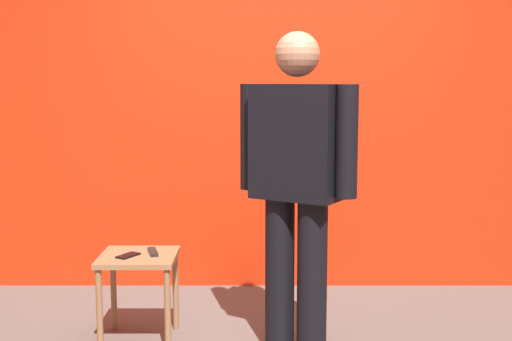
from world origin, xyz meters
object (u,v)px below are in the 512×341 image
object	(u,v)px
cell_phone	(125,256)
standing_person	(294,177)
tv_remote	(150,252)
side_table	(136,271)

from	to	relation	value
cell_phone	standing_person	bearing A→B (deg)	22.14
cell_phone	tv_remote	distance (m)	0.15
side_table	tv_remote	distance (m)	0.13
side_table	cell_phone	xyz separation A→B (m)	(-0.05, -0.04, 0.10)
cell_phone	side_table	bearing A→B (deg)	66.29
standing_person	tv_remote	bearing A→B (deg)	166.39
standing_person	tv_remote	distance (m)	0.97
cell_phone	tv_remote	xyz separation A→B (m)	(0.13, 0.06, 0.01)
side_table	cell_phone	world-z (taller)	cell_phone
side_table	cell_phone	distance (m)	0.12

